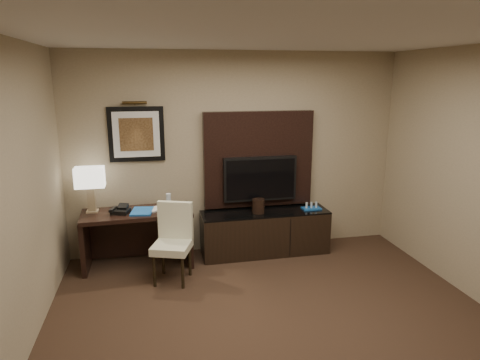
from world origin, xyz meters
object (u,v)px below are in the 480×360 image
object	(u,v)px
desk	(138,238)
ice_bucket	(258,206)
desk_phone	(121,209)
tv	(260,179)
credenza	(265,232)
desk_chair	(172,246)
minibar_tray	(311,206)
table_lamp	(91,191)
water_bottle	(169,201)

from	to	relation	value
desk	ice_bucket	distance (m)	1.61
desk_phone	ice_bucket	xyz separation A→B (m)	(1.77, 0.06, -0.09)
desk	ice_bucket	size ratio (longest dim) A/B	7.19
desk_phone	tv	bearing A→B (deg)	25.67
credenza	tv	distance (m)	0.74
tv	desk_chair	xyz separation A→B (m)	(-1.24, -0.72, -0.58)
desk_phone	minibar_tray	bearing A→B (deg)	20.13
table_lamp	desk	bearing A→B (deg)	-9.66
desk_chair	water_bottle	distance (m)	0.71
tv	desk_phone	distance (m)	1.86
desk_chair	desk_phone	world-z (taller)	desk_chair
credenza	tv	bearing A→B (deg)	105.41
credenza	desk_chair	world-z (taller)	desk_chair
water_bottle	tv	bearing A→B (deg)	5.72
table_lamp	water_bottle	bearing A→B (deg)	-1.60
desk	credenza	bearing A→B (deg)	-1.35
desk_chair	desk_phone	size ratio (longest dim) A/B	4.27
credenza	desk_phone	bearing A→B (deg)	-177.97
desk	minibar_tray	distance (m)	2.35
credenza	table_lamp	size ratio (longest dim) A/B	3.14
minibar_tray	ice_bucket	bearing A→B (deg)	-179.33
table_lamp	minibar_tray	xyz separation A→B (m)	(2.87, -0.06, -0.36)
table_lamp	minibar_tray	distance (m)	2.89
desk_chair	table_lamp	xyz separation A→B (m)	(-0.94, 0.62, 0.56)
water_bottle	minibar_tray	size ratio (longest dim) A/B	0.74
tv	water_bottle	xyz separation A→B (m)	(-1.24, -0.12, -0.20)
tv	minibar_tray	size ratio (longest dim) A/B	3.92
desk_phone	minibar_tray	xyz separation A→B (m)	(2.52, 0.06, -0.13)
tv	minibar_tray	world-z (taller)	tv
water_bottle	ice_bucket	size ratio (longest dim) A/B	1.01
ice_bucket	minibar_tray	size ratio (longest dim) A/B	0.74
minibar_tray	desk_phone	bearing A→B (deg)	-178.53
desk_phone	desk_chair	bearing A→B (deg)	-21.51
table_lamp	desk_phone	size ratio (longest dim) A/B	2.68
desk_chair	water_bottle	size ratio (longest dim) A/B	4.60
ice_bucket	minibar_tray	distance (m)	0.76
desk	credenza	world-z (taller)	desk
desk	desk_phone	size ratio (longest dim) A/B	6.61
desk_chair	table_lamp	distance (m)	1.26
table_lamp	desk_phone	distance (m)	0.43
credenza	table_lamp	bearing A→B (deg)	178.34
tv	water_bottle	bearing A→B (deg)	-174.28
desk_chair	minibar_tray	world-z (taller)	desk_chair
tv	ice_bucket	xyz separation A→B (m)	(-0.06, -0.17, -0.33)
credenza	water_bottle	world-z (taller)	water_bottle
ice_bucket	table_lamp	bearing A→B (deg)	178.08
credenza	minibar_tray	bearing A→B (deg)	-2.36
desk	credenza	size ratio (longest dim) A/B	0.78
desk_chair	tv	bearing A→B (deg)	49.43
table_lamp	minibar_tray	size ratio (longest dim) A/B	2.15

